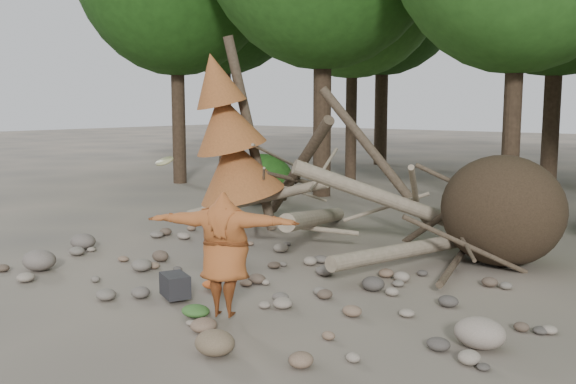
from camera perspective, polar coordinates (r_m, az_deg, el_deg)
The scene contains 13 objects.
ground at distance 9.91m, azimuth -5.31°, elevation -9.00°, with size 120.00×120.00×0.00m, color #514C44.
deadfall_pile at distance 12.13m, azimuth 15.82°, elevation -1.54°, with size 8.55×5.24×3.30m.
dead_conifer at distance 14.10m, azimuth -5.15°, elevation 4.73°, with size 2.06×2.16×4.35m.
bush_left at distance 18.64m, azimuth -2.34°, elevation 1.20°, with size 1.80×1.80×1.44m, color #1E4A13.
bush_mid at distance 15.91m, azimuth 16.65°, elevation -0.84°, with size 1.40×1.40×1.12m, color #285E1B.
frisbee_thrower at distance 8.48m, azimuth -5.68°, elevation -5.51°, with size 2.08×1.38×2.10m.
backpack at distance 9.66m, azimuth -10.00°, elevation -8.50°, with size 0.50×0.33×0.33m, color black.
cloth_green at distance 8.78m, azimuth -8.21°, elevation -10.73°, with size 0.41×0.34×0.15m, color #325E25.
cloth_orange at distance 10.03m, azimuth -6.78°, elevation -8.44°, with size 0.33×0.27×0.12m, color #BE5020.
boulder_front_left at distance 11.96m, azimuth -21.24°, elevation -5.68°, with size 0.60×0.54×0.36m, color #6D635B.
boulder_front_right at distance 7.59m, azimuth -6.53°, elevation -13.17°, with size 0.49×0.44×0.29m, color brown.
boulder_mid_right at distance 8.06m, azimuth 16.69°, elevation -11.90°, with size 0.61×0.55×0.36m, color gray.
boulder_mid_left at distance 13.40m, azimuth -17.77°, elevation -4.21°, with size 0.52×0.47×0.31m, color #635B54.
Camera 1 is at (6.56, -6.85, 2.85)m, focal length 40.00 mm.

